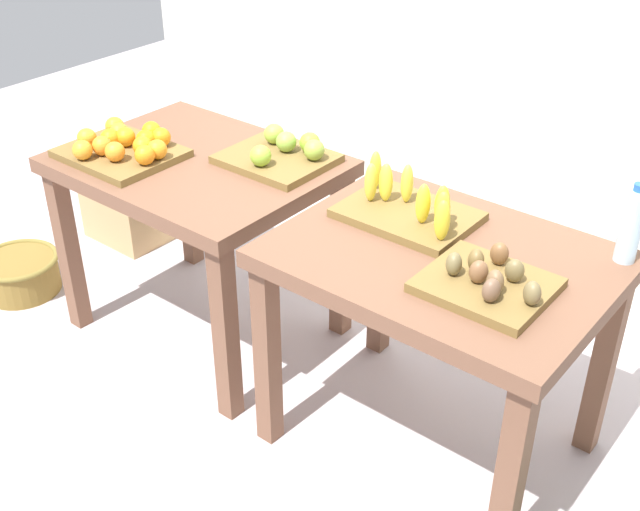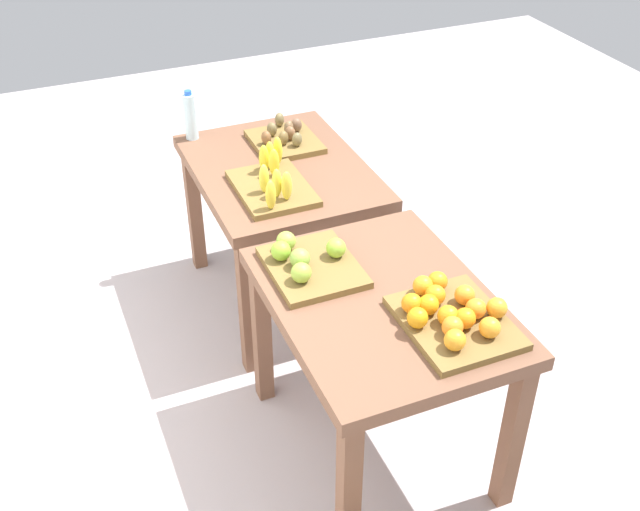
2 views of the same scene
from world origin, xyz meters
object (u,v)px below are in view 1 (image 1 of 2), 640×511
Objects in this scene: display_table_right at (441,285)px; kiwi_bin at (488,281)px; orange_bin at (124,146)px; wicker_basket at (20,273)px; apple_bin at (282,153)px; display_table_left at (198,187)px; cardboard_produce_box at (128,212)px; water_bottle at (631,225)px; banana_crate at (408,207)px.

kiwi_bin is (0.21, -0.11, 0.15)m from display_table_right.
wicker_basket is (-0.66, -0.19, -0.75)m from orange_bin.
kiwi_bin is 0.99× the size of wicker_basket.
orange_bin is at bearing -145.55° from apple_bin.
apple_bin reaches higher than kiwi_bin.
display_table_left is 1.00× the size of display_table_right.
cardboard_produce_box is at bearing 169.65° from kiwi_bin.
orange_bin is at bearing -145.45° from display_table_left.
cardboard_produce_box is at bearing 171.51° from display_table_right.
apple_bin is at bearing -174.71° from water_bottle.
water_bottle is 0.70× the size of wicker_basket.
banana_crate is 1.69× the size of water_bottle.
cardboard_produce_box is (-1.80, 0.19, -0.70)m from banana_crate.
water_bottle is at bearing 0.23° from cardboard_produce_box.
wicker_basket is (-1.80, -0.46, -0.75)m from banana_crate.
display_table_right is 2.81× the size of wicker_basket.
banana_crate is (0.91, 0.11, 0.17)m from display_table_left.
orange_bin reaches higher than kiwi_bin.
orange_bin reaches higher than display_table_left.
apple_bin is at bearing 24.85° from wicker_basket.
display_table_left is at bearing 34.55° from orange_bin.
display_table_left is 0.33m from orange_bin.
display_table_right reaches higher than wicker_basket.
kiwi_bin is 0.92× the size of cardboard_produce_box.
water_bottle is at bearing 59.30° from kiwi_bin.
cardboard_produce_box is (-2.22, 0.41, -0.69)m from kiwi_bin.
water_bottle is at bearing 15.00° from wicker_basket.
cardboard_produce_box is at bearing 145.14° from orange_bin.
display_table_left is 2.83× the size of kiwi_bin.
display_table_right is 2.83× the size of kiwi_bin.
kiwi_bin reaches higher than cardboard_produce_box.
apple_bin is 1.31m from water_bottle.
wicker_basket is 0.65m from cardboard_produce_box.
display_table_left is at bearing 21.51° from wicker_basket.
apple_bin reaches higher than wicker_basket.
kiwi_bin is at bearing -15.69° from apple_bin.
cardboard_produce_box is at bearing 174.61° from apple_bin.
cardboard_produce_box is (-1.17, 0.11, -0.69)m from apple_bin.
kiwi_bin is (0.42, -0.21, -0.01)m from banana_crate.
banana_crate is at bearing 14.32° from wicker_basket.
wicker_basket is (-0.89, -0.35, -0.59)m from display_table_left.
display_table_left is 2.60× the size of cardboard_produce_box.
display_table_right is 2.10m from cardboard_produce_box.
cardboard_produce_box is (-2.46, -0.01, -0.78)m from water_bottle.
wicker_basket is (-2.46, -0.66, -0.83)m from water_bottle.
wicker_basket is at bearing -165.68° from banana_crate.
apple_bin is at bearing 34.45° from orange_bin.
water_bottle reaches higher than wicker_basket.
display_table_left is 1.34m from kiwi_bin.
display_table_right is 0.88m from apple_bin.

